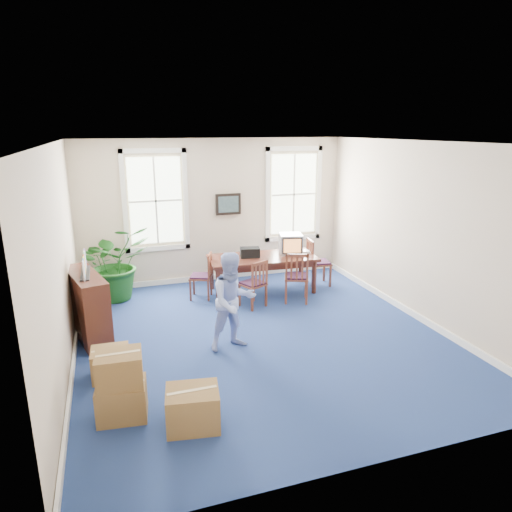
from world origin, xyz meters
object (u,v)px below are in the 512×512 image
object	(u,v)px
chair_near_left	(253,283)
cardboard_boxes	(139,376)
crt_tv	(291,244)
man	(233,301)
potted_plant	(115,263)
credenza	(87,305)
conference_table	(262,274)

from	to	relation	value
chair_near_left	cardboard_boxes	bearing A→B (deg)	25.07
crt_tv	chair_near_left	distance (m)	1.49
man	cardboard_boxes	distance (m)	2.01
chair_near_left	cardboard_boxes	xyz separation A→B (m)	(-2.39, -2.81, -0.03)
potted_plant	credenza	bearing A→B (deg)	-106.26
chair_near_left	potted_plant	xyz separation A→B (m)	(-2.52, 1.30, 0.29)
credenza	cardboard_boxes	distance (m)	2.46
conference_table	credenza	distance (m)	3.70
potted_plant	cardboard_boxes	xyz separation A→B (m)	(0.14, -4.11, -0.32)
crt_tv	man	world-z (taller)	man
conference_table	cardboard_boxes	world-z (taller)	cardboard_boxes
crt_tv	credenza	xyz separation A→B (m)	(-4.16, -1.26, -0.42)
conference_table	potted_plant	distance (m)	3.06
chair_near_left	cardboard_boxes	world-z (taller)	chair_near_left
crt_tv	cardboard_boxes	xyz separation A→B (m)	(-3.52, -3.63, -0.54)
chair_near_left	potted_plant	size ratio (longest dim) A/B	0.62
credenza	cardboard_boxes	bearing A→B (deg)	-89.66
man	potted_plant	size ratio (longest dim) A/B	1.03
credenza	potted_plant	size ratio (longest dim) A/B	0.94
crt_tv	cardboard_boxes	size ratio (longest dim) A/B	0.33
credenza	potted_plant	xyz separation A→B (m)	(0.51, 1.74, 0.20)
crt_tv	credenza	bearing A→B (deg)	-149.23
conference_table	chair_near_left	bearing A→B (deg)	-117.39
chair_near_left	conference_table	bearing A→B (deg)	-145.53
man	conference_table	bearing A→B (deg)	51.80
man	potted_plant	distance (m)	3.35
crt_tv	chair_near_left	xyz separation A→B (m)	(-1.13, -0.82, -0.51)
cardboard_boxes	credenza	bearing A→B (deg)	105.25
chair_near_left	man	size ratio (longest dim) A/B	0.61
potted_plant	cardboard_boxes	size ratio (longest dim) A/B	0.98
cardboard_boxes	conference_table	bearing A→B (deg)	51.48
crt_tv	cardboard_boxes	world-z (taller)	crt_tv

